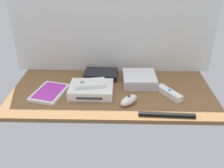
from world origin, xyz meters
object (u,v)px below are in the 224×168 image
remote_wand (169,93)px  game_case (50,92)px  remote_nunchuk (129,100)px  sensor_bar (167,115)px  game_console (91,90)px  network_router (101,74)px  mini_computer (139,79)px  remote_classic_pad (91,83)px

remote_wand → game_case: bearing=146.4°
remote_nunchuk → sensor_bar: size_ratio=0.43×
game_case → remote_wand: 58.15cm
game_console → network_router: game_console is taller
game_case → remote_wand: size_ratio=1.52×
game_case → game_console: bearing=16.4°
game_console → network_router: 18.19cm
mini_computer → network_router: size_ratio=0.94×
game_console → remote_nunchuk: size_ratio=2.06×
game_case → sensor_bar: game_case is taller
network_router → remote_classic_pad: 18.32cm
game_console → remote_wand: 37.76cm
remote_wand → sensor_bar: (-3.92, -16.96, -0.81)cm
remote_wand → sensor_bar: remote_wand is taller
mini_computer → network_router: (-20.48, 6.95, -0.94)cm
game_console → network_router: (3.66, 17.81, -0.50)cm
game_console → network_router: bearing=78.9°
network_router → remote_nunchuk: size_ratio=1.82×
game_console → remote_classic_pad: 3.23cm
game_console → game_case: (-20.42, -0.76, -1.44)cm
remote_classic_pad → remote_wand: bearing=-13.1°
remote_classic_pad → mini_computer: bearing=12.6°
remote_wand → remote_nunchuk: 21.20cm
mini_computer → remote_wand: (13.59, -12.10, -1.13)cm
mini_computer → remote_classic_pad: 26.70cm
game_console → remote_wand: (37.73, -1.24, -0.69)cm
remote_classic_pad → game_case: bearing=172.2°
remote_wand → mini_computer: bearing=105.2°
game_case → network_router: 30.43cm
game_case → remote_nunchuk: (38.42, -8.22, 1.28)cm
game_case → remote_classic_pad: (20.19, 1.06, 4.65)cm
remote_wand → remote_classic_pad: (-37.96, 1.54, 3.90)cm
game_case → remote_nunchuk: bearing=2.2°
remote_nunchuk → remote_classic_pad: 20.73cm
remote_classic_pad → network_router: bearing=66.7°
remote_nunchuk → mini_computer: bearing=116.7°
mini_computer → remote_nunchuk: mini_computer is taller
remote_wand → remote_classic_pad: 38.19cm
remote_nunchuk → sensor_bar: 18.34cm
game_console → mini_computer: 26.47cm
network_router → mini_computer: bearing=-15.5°
mini_computer → network_router: 21.65cm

